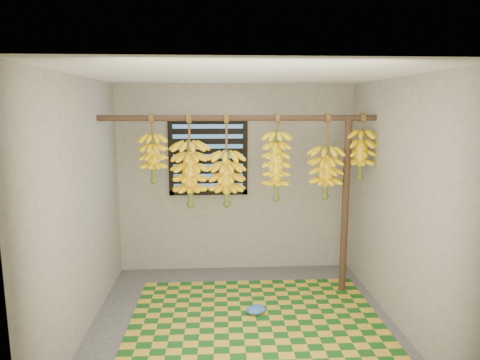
{
  "coord_description": "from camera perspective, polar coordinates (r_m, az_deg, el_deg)",
  "views": [
    {
      "loc": [
        -0.27,
        -3.92,
        2.12
      ],
      "look_at": [
        0.0,
        0.55,
        1.35
      ],
      "focal_mm": 32.0,
      "sensor_mm": 36.0,
      "label": 1
    }
  ],
  "objects": [
    {
      "name": "ceiling",
      "position": [
        3.94,
        0.49,
        13.89
      ],
      "size": [
        3.0,
        3.0,
        0.01
      ],
      "primitive_type": "cube",
      "color": "silver",
      "rests_on": "wall_back"
    },
    {
      "name": "banana_bunch_b",
      "position": [
        4.69,
        -6.67,
        0.79
      ],
      "size": [
        0.39,
        0.39,
        1.01
      ],
      "color": "brown",
      "rests_on": "hanging_pole"
    },
    {
      "name": "floor",
      "position": [
        4.47,
        0.44,
        -18.63
      ],
      "size": [
        3.0,
        3.0,
        0.01
      ],
      "primitive_type": "cube",
      "color": "#474747",
      "rests_on": "ground"
    },
    {
      "name": "wall_left",
      "position": [
        4.22,
        -20.43,
        -3.48
      ],
      "size": [
        0.01,
        3.0,
        2.4
      ],
      "primitive_type": "cube",
      "color": "gray",
      "rests_on": "floor"
    },
    {
      "name": "banana_bunch_d",
      "position": [
        4.72,
        4.89,
        1.87
      ],
      "size": [
        0.3,
        0.3,
        0.96
      ],
      "color": "brown",
      "rests_on": "hanging_pole"
    },
    {
      "name": "support_post",
      "position": [
        4.98,
        13.84,
        -3.54
      ],
      "size": [
        0.08,
        0.08,
        2.0
      ],
      "primitive_type": "cylinder",
      "color": "#472E21",
      "rests_on": "floor"
    },
    {
      "name": "hanging_pole",
      "position": [
        4.63,
        -0.11,
        8.26
      ],
      "size": [
        3.0,
        0.06,
        0.06
      ],
      "primitive_type": "cylinder",
      "rotation": [
        0.0,
        1.57,
        0.0
      ],
      "color": "#472E21",
      "rests_on": "wall_left"
    },
    {
      "name": "wall_right",
      "position": [
        4.4,
        20.43,
        -2.94
      ],
      "size": [
        0.01,
        3.0,
        2.4
      ],
      "primitive_type": "cube",
      "color": "gray",
      "rests_on": "floor"
    },
    {
      "name": "banana_bunch_c",
      "position": [
        4.69,
        -1.78,
        0.2
      ],
      "size": [
        0.37,
        0.37,
        1.01
      ],
      "color": "brown",
      "rests_on": "hanging_pole"
    },
    {
      "name": "wall_back",
      "position": [
        5.51,
        -0.59,
        0.15
      ],
      "size": [
        3.0,
        0.01,
        2.4
      ],
      "primitive_type": "cube",
      "color": "gray",
      "rests_on": "floor"
    },
    {
      "name": "woven_mat",
      "position": [
        4.5,
        2.16,
        -18.32
      ],
      "size": [
        2.52,
        2.02,
        0.01
      ],
      "primitive_type": "cube",
      "rotation": [
        0.0,
        0.0,
        -0.01
      ],
      "color": "#185119",
      "rests_on": "floor"
    },
    {
      "name": "banana_bunch_a",
      "position": [
        4.7,
        -11.52,
        2.87
      ],
      "size": [
        0.29,
        0.29,
        0.74
      ],
      "color": "brown",
      "rests_on": "hanging_pole"
    },
    {
      "name": "banana_bunch_f",
      "position": [
        4.93,
        15.79,
        3.31
      ],
      "size": [
        0.32,
        0.32,
        0.73
      ],
      "color": "brown",
      "rests_on": "hanging_pole"
    },
    {
      "name": "window",
      "position": [
        5.44,
        -4.27,
        3.18
      ],
      "size": [
        1.0,
        0.04,
        1.0
      ],
      "color": "black",
      "rests_on": "wall_back"
    },
    {
      "name": "plastic_bag",
      "position": [
        4.61,
        2.17,
        -16.89
      ],
      "size": [
        0.25,
        0.21,
        0.09
      ],
      "primitive_type": "ellipsoid",
      "rotation": [
        0.0,
        0.0,
        0.27
      ],
      "color": "#326BBA",
      "rests_on": "woven_mat"
    },
    {
      "name": "banana_bunch_e",
      "position": [
        4.84,
        11.37,
        0.99
      ],
      "size": [
        0.37,
        0.37,
        0.94
      ],
      "color": "brown",
      "rests_on": "hanging_pole"
    }
  ]
}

